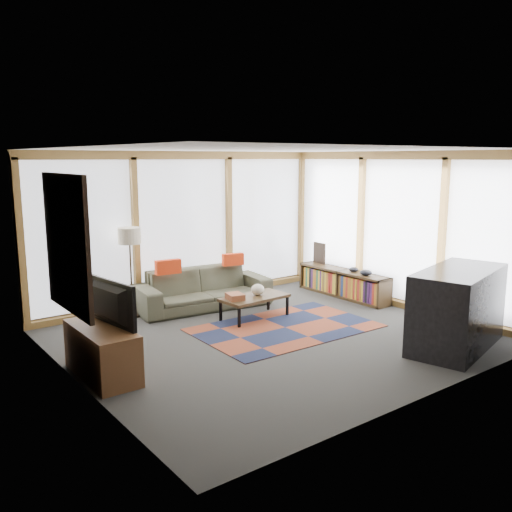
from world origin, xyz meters
TOP-DOWN VIEW (x-y plane):
  - ground at (0.00, 0.00)m, footprint 5.50×5.50m
  - room_envelope at (0.49, 0.56)m, footprint 5.52×5.02m
  - rug at (0.39, 0.19)m, footprint 2.65×1.74m
  - sofa at (0.00, 1.88)m, footprint 2.33×1.14m
  - pillow_left at (-0.61, 1.93)m, footprint 0.43×0.18m
  - pillow_right at (0.62, 1.88)m, footprint 0.39×0.20m
  - floor_lamp at (-1.17, 2.11)m, footprint 0.36×0.36m
  - coffee_table at (0.32, 0.86)m, footprint 1.10×0.60m
  - book_stack at (-0.03, 0.88)m, footprint 0.28×0.32m
  - vase at (0.40, 0.89)m, footprint 0.24×0.24m
  - bookshelf at (2.43, 0.99)m, footprint 0.36×1.97m
  - bowl_a at (2.39, 0.42)m, footprint 0.25×0.25m
  - bowl_b at (2.45, 0.76)m, footprint 0.20×0.20m
  - shelf_picture at (2.52, 1.72)m, footprint 0.05×0.30m
  - tv_console at (-2.46, 0.09)m, footprint 0.49×1.17m
  - television at (-2.39, 0.09)m, footprint 0.25×0.93m
  - bar_counter at (1.68, -1.80)m, footprint 1.81×1.17m

SIDE VIEW (x-z plane):
  - ground at x=0.00m, z-range 0.00..0.00m
  - rug at x=0.39m, z-range 0.00..0.01m
  - coffee_table at x=0.32m, z-range 0.00..0.36m
  - bookshelf at x=2.43m, z-range 0.00..0.49m
  - tv_console at x=-2.46m, z-range 0.00..0.59m
  - sofa at x=0.00m, z-range 0.00..0.65m
  - book_stack at x=-0.03m, z-range 0.36..0.45m
  - vase at x=0.40m, z-range 0.36..0.54m
  - bar_counter at x=1.68m, z-range 0.00..1.06m
  - bowl_b at x=2.45m, z-range 0.49..0.58m
  - bowl_a at x=2.39m, z-range 0.49..0.60m
  - shelf_picture at x=2.52m, z-range 0.49..0.89m
  - floor_lamp at x=-1.17m, z-range 0.00..1.43m
  - pillow_right at x=0.62m, z-range 0.65..0.86m
  - pillow_left at x=-0.61m, z-range 0.65..0.88m
  - television at x=-2.39m, z-range 0.59..1.11m
  - room_envelope at x=0.49m, z-range 0.23..2.85m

